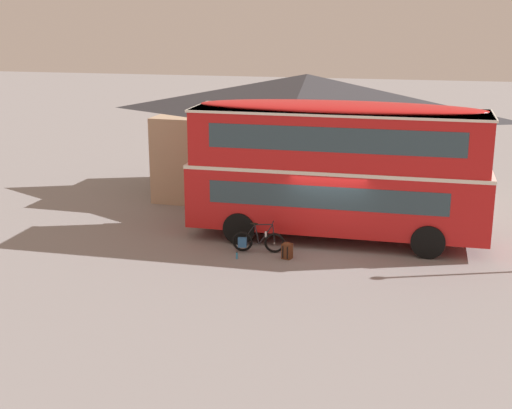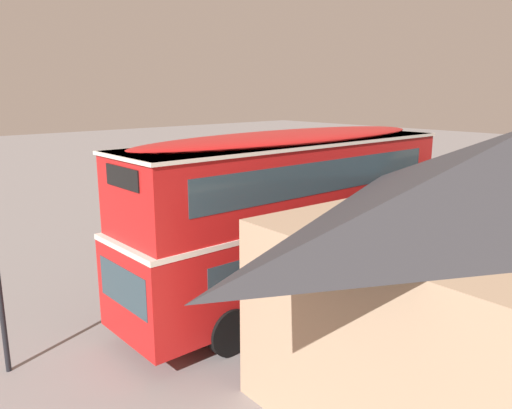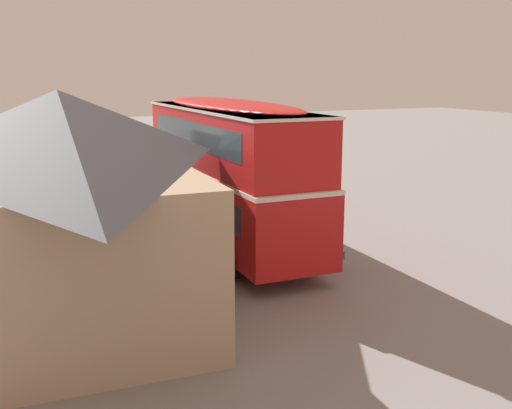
# 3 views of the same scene
# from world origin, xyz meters

# --- Properties ---
(ground_plane) EXTENTS (120.00, 120.00, 0.00)m
(ground_plane) POSITION_xyz_m (0.00, 0.00, 0.00)
(ground_plane) COLOR gray
(double_decker_bus) EXTENTS (10.13, 2.75, 4.79)m
(double_decker_bus) POSITION_xyz_m (0.14, 0.82, 2.64)
(double_decker_bus) COLOR black
(double_decker_bus) RESTS_ON ground
(touring_bicycle) EXTENTS (1.74, 0.55, 1.03)m
(touring_bicycle) POSITION_xyz_m (-2.24, -1.05, 0.37)
(touring_bicycle) COLOR black
(touring_bicycle) RESTS_ON ground
(backpack_on_ground) EXTENTS (0.37, 0.37, 0.55)m
(backpack_on_ground) POSITION_xyz_m (-1.14, -1.45, 0.29)
(backpack_on_ground) COLOR #592D19
(backpack_on_ground) RESTS_ON ground
(water_bottle_blue_sports) EXTENTS (0.06, 0.06, 0.23)m
(water_bottle_blue_sports) POSITION_xyz_m (-2.71, -1.83, 0.11)
(water_bottle_blue_sports) COLOR #338CBF
(water_bottle_blue_sports) RESTS_ON ground
(pub_building) EXTENTS (12.53, 6.31, 5.20)m
(pub_building) POSITION_xyz_m (-1.75, 6.18, 2.66)
(pub_building) COLOR tan
(pub_building) RESTS_ON ground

